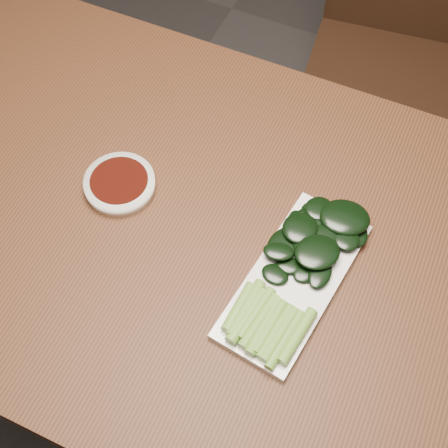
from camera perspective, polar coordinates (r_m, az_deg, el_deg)
ground at (r=1.73m, az=-0.46°, el=-13.32°), size 6.00×6.00×0.00m
table at (r=1.10m, az=-0.71°, el=-2.57°), size 1.40×0.80×0.75m
chair_far at (r=1.75m, az=15.45°, el=15.15°), size 0.48×0.48×0.89m
sauce_bowl at (r=1.09m, az=-9.51°, el=3.62°), size 0.12×0.12×0.03m
serving_plate at (r=1.00m, az=6.40°, el=-5.14°), size 0.17×0.32×0.01m
gai_lan at (r=0.99m, az=6.90°, el=-3.75°), size 0.16×0.33×0.03m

